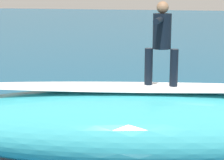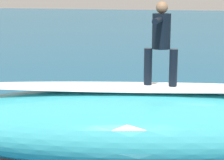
# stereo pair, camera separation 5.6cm
# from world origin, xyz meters

# --- Properties ---
(ground_plane) EXTENTS (120.00, 120.00, 0.00)m
(ground_plane) POSITION_xyz_m (0.00, 0.00, 0.00)
(ground_plane) COLOR #145175
(wave_crest) EXTENTS (7.98, 3.78, 1.32)m
(wave_crest) POSITION_xyz_m (0.30, 2.05, 0.66)
(wave_crest) COLOR teal
(wave_crest) RESTS_ON ground_plane
(wave_foam_lip) EXTENTS (6.56, 2.11, 0.08)m
(wave_foam_lip) POSITION_xyz_m (0.30, 2.05, 1.36)
(wave_foam_lip) COLOR white
(wave_foam_lip) RESTS_ON wave_crest
(surfboard_riding) EXTENTS (1.93, 0.55, 0.06)m
(surfboard_riding) POSITION_xyz_m (-0.13, 1.96, 1.35)
(surfboard_riding) COLOR #EAE5C6
(surfboard_riding) RESTS_ON wave_crest
(surfer_riding) EXTENTS (0.58, 1.37, 1.45)m
(surfer_riding) POSITION_xyz_m (-0.13, 1.96, 2.23)
(surfer_riding) COLOR black
(surfer_riding) RESTS_ON surfboard_riding
(surfboard_paddling) EXTENTS (1.98, 0.99, 0.10)m
(surfboard_paddling) POSITION_xyz_m (2.45, -1.20, 0.05)
(surfboard_paddling) COLOR silver
(surfboard_paddling) RESTS_ON ground_plane
(surfer_paddling) EXTENTS (1.81, 0.74, 0.33)m
(surfer_paddling) POSITION_xyz_m (2.31, -1.17, 0.24)
(surfer_paddling) COLOR black
(surfer_paddling) RESTS_ON surfboard_paddling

